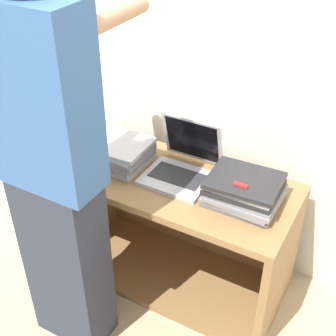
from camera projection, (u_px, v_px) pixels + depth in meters
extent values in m
plane|color=tan|center=(150.00, 310.00, 2.38)|extent=(12.00, 12.00, 0.00)
cube|color=silver|center=(216.00, 43.00, 2.17)|extent=(8.00, 0.05, 2.40)
cube|color=olive|center=(176.00, 183.00, 2.22)|extent=(1.14, 0.54, 0.04)
cube|color=olive|center=(175.00, 273.00, 2.57)|extent=(1.14, 0.54, 0.04)
cube|color=olive|center=(89.00, 199.00, 2.61)|extent=(0.04, 0.54, 0.58)
cube|color=olive|center=(280.00, 271.00, 2.17)|extent=(0.04, 0.54, 0.58)
cube|color=olive|center=(197.00, 204.00, 2.57)|extent=(1.07, 0.04, 0.58)
cube|color=#B7B7BC|center=(176.00, 179.00, 2.20)|extent=(0.31, 0.25, 0.02)
cube|color=#28282B|center=(177.00, 176.00, 2.20)|extent=(0.25, 0.14, 0.00)
cube|color=#B7B7BC|center=(193.00, 139.00, 2.25)|extent=(0.31, 0.07, 0.25)
cube|color=black|center=(192.00, 140.00, 2.24)|extent=(0.27, 0.06, 0.22)
cube|color=#B7B7BC|center=(118.00, 159.00, 2.34)|extent=(0.32, 0.26, 0.02)
cube|color=#B7B7BC|center=(117.00, 156.00, 2.33)|extent=(0.32, 0.26, 0.02)
cube|color=gray|center=(116.00, 154.00, 2.31)|extent=(0.32, 0.26, 0.02)
cube|color=gray|center=(117.00, 151.00, 2.30)|extent=(0.31, 0.26, 0.02)
cube|color=gray|center=(116.00, 147.00, 2.29)|extent=(0.32, 0.26, 0.02)
cube|color=#B7B7BC|center=(118.00, 143.00, 2.29)|extent=(0.31, 0.26, 0.02)
cube|color=slate|center=(244.00, 200.00, 2.07)|extent=(0.31, 0.25, 0.02)
cube|color=gray|center=(242.00, 197.00, 2.06)|extent=(0.32, 0.26, 0.02)
cube|color=gray|center=(245.00, 195.00, 2.04)|extent=(0.31, 0.26, 0.02)
cube|color=gray|center=(245.00, 190.00, 2.04)|extent=(0.31, 0.25, 0.02)
cube|color=#232326|center=(244.00, 187.00, 2.03)|extent=(0.31, 0.26, 0.02)
cube|color=#B7B7BC|center=(244.00, 182.00, 2.02)|extent=(0.31, 0.26, 0.02)
cube|color=#232326|center=(245.00, 180.00, 2.00)|extent=(0.32, 0.27, 0.02)
cube|color=#2D3342|center=(67.00, 262.00, 2.06)|extent=(0.34, 0.20, 0.88)
cube|color=#38609E|center=(40.00, 99.00, 1.61)|extent=(0.40, 0.20, 0.70)
cylinder|color=tan|center=(44.00, 2.00, 1.72)|extent=(0.07, 0.32, 0.07)
cylinder|color=tan|center=(116.00, 15.00, 1.60)|extent=(0.07, 0.32, 0.07)
cube|color=red|center=(241.00, 185.00, 1.95)|extent=(0.06, 0.02, 0.01)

